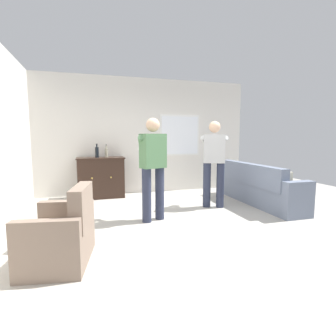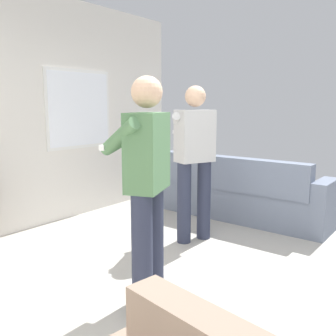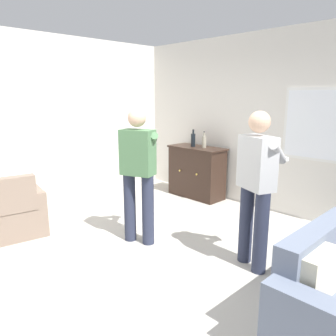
% 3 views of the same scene
% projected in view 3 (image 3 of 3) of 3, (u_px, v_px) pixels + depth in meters
% --- Properties ---
extents(ground, '(10.40, 10.40, 0.00)m').
position_uv_depth(ground, '(138.00, 260.00, 3.71)').
color(ground, '#B2ADA3').
extents(wall_back_with_window, '(5.20, 0.15, 2.80)m').
position_uv_depth(wall_back_with_window, '(268.00, 123.00, 5.19)').
color(wall_back_with_window, silver).
rests_on(wall_back_with_window, ground).
extents(wall_side_left, '(0.12, 5.20, 2.80)m').
position_uv_depth(wall_side_left, '(32.00, 122.00, 5.27)').
color(wall_side_left, silver).
rests_on(wall_side_left, ground).
extents(armchair, '(0.77, 0.97, 0.85)m').
position_uv_depth(armchair, '(8.00, 216.00, 4.27)').
color(armchair, '#7F6B5B').
rests_on(armchair, ground).
extents(sideboard_cabinet, '(1.05, 0.49, 0.92)m').
position_uv_depth(sideboard_cabinet, '(197.00, 172.00, 5.96)').
color(sideboard_cabinet, black).
rests_on(sideboard_cabinet, ground).
extents(bottle_wine_green, '(0.07, 0.07, 0.29)m').
position_uv_depth(bottle_wine_green, '(204.00, 142.00, 5.76)').
color(bottle_wine_green, gray).
rests_on(bottle_wine_green, sideboard_cabinet).
extents(bottle_liquor_amber, '(0.08, 0.08, 0.31)m').
position_uv_depth(bottle_liquor_amber, '(193.00, 140.00, 5.87)').
color(bottle_liquor_amber, black).
rests_on(bottle_liquor_amber, sideboard_cabinet).
extents(person_standing_left, '(0.52, 0.52, 1.68)m').
position_uv_depth(person_standing_left, '(138.00, 170.00, 4.00)').
color(person_standing_left, '#282D42').
rests_on(person_standing_left, ground).
extents(person_standing_right, '(0.52, 0.52, 1.68)m').
position_uv_depth(person_standing_right, '(257.00, 183.00, 3.40)').
color(person_standing_right, '#282D42').
rests_on(person_standing_right, ground).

